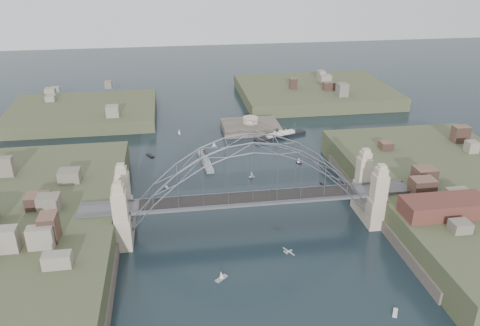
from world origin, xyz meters
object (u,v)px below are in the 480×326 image
wharf_shed (444,207)px  naval_cruiser_near (205,160)px  naval_cruiser_far (148,115)px  fort_island (250,131)px  bridge (251,184)px  ocean_liner (280,136)px

wharf_shed → naval_cruiser_near: bearing=133.0°
wharf_shed → naval_cruiser_near: 77.10m
naval_cruiser_far → wharf_shed: bearing=-55.8°
naval_cruiser_near → fort_island: bearing=54.2°
bridge → ocean_liner: (21.84, 60.30, -11.50)m
fort_island → naval_cruiser_far: fort_island is taller
bridge → fort_island: size_ratio=3.82×
naval_cruiser_near → naval_cruiser_far: (-19.90, 50.07, -0.04)m
naval_cruiser_far → ocean_liner: size_ratio=0.73×
fort_island → naval_cruiser_near: fort_island is taller
wharf_shed → bridge: bearing=162.3°
bridge → naval_cruiser_near: bearing=101.0°
fort_island → ocean_liner: 13.86m
fort_island → naval_cruiser_far: 45.78m
fort_island → naval_cruiser_near: bearing=-125.8°
bridge → naval_cruiser_near: size_ratio=4.60×
fort_island → ocean_liner: fort_island is taller
fort_island → wharf_shed: bearing=-69.1°
naval_cruiser_far → bridge: bearing=-73.0°
bridge → naval_cruiser_far: size_ratio=5.44×
bridge → naval_cruiser_near: (-8.19, 42.00, -11.48)m
bridge → fort_island: (12.00, 70.00, -12.66)m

